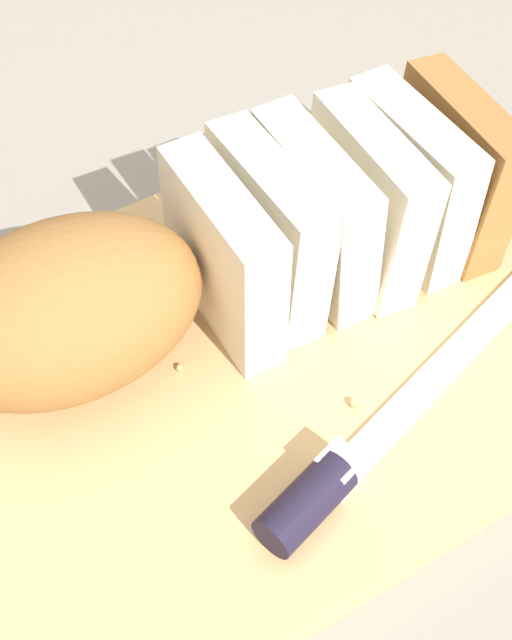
# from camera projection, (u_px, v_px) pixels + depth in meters

# --- Properties ---
(ground_plane) EXTENTS (3.00, 3.00, 0.00)m
(ground_plane) POSITION_uv_depth(u_px,v_px,m) (256.00, 374.00, 0.56)
(ground_plane) COLOR gray
(cutting_board) EXTENTS (0.45, 0.32, 0.03)m
(cutting_board) POSITION_uv_depth(u_px,v_px,m) (256.00, 362.00, 0.55)
(cutting_board) COLOR tan
(cutting_board) RESTS_ON ground_plane
(bread_loaf) EXTENTS (0.37, 0.14, 0.10)m
(bread_loaf) POSITION_uv_depth(u_px,v_px,m) (214.00, 256.00, 0.52)
(bread_loaf) COLOR #996633
(bread_loaf) RESTS_ON cutting_board
(bread_knife) EXTENTS (0.27, 0.10, 0.03)m
(bread_knife) POSITION_uv_depth(u_px,v_px,m) (344.00, 466.00, 0.47)
(bread_knife) COLOR silver
(bread_knife) RESTS_ON cutting_board
(crumb_near_knife) EXTENTS (0.01, 0.01, 0.01)m
(crumb_near_knife) POSITION_uv_depth(u_px,v_px,m) (205.00, 304.00, 0.55)
(crumb_near_knife) COLOR tan
(crumb_near_knife) RESTS_ON cutting_board
(crumb_near_loaf) EXTENTS (0.00, 0.00, 0.00)m
(crumb_near_loaf) POSITION_uv_depth(u_px,v_px,m) (180.00, 367.00, 0.52)
(crumb_near_loaf) COLOR tan
(crumb_near_loaf) RESTS_ON cutting_board
(crumb_stray_left) EXTENTS (0.01, 0.01, 0.01)m
(crumb_stray_left) POSITION_uv_depth(u_px,v_px,m) (354.00, 402.00, 0.51)
(crumb_stray_left) COLOR tan
(crumb_stray_left) RESTS_ON cutting_board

